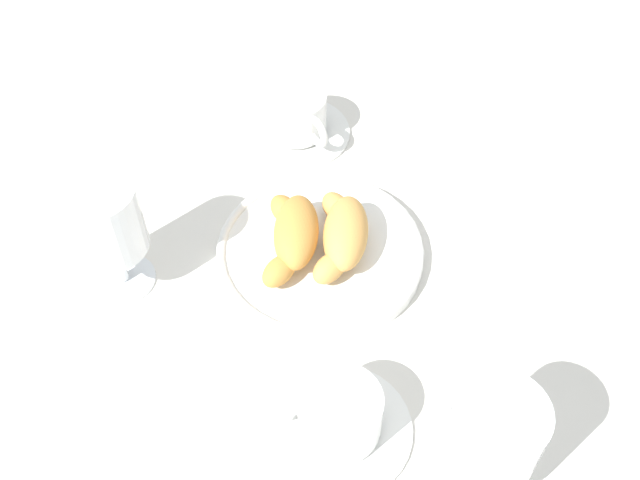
# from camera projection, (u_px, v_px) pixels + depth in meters

# --- Properties ---
(ground_plane) EXTENTS (2.20, 2.20, 0.00)m
(ground_plane) POSITION_uv_depth(u_px,v_px,m) (331.00, 268.00, 0.82)
(ground_plane) COLOR silver
(pastry_plate) EXTENTS (0.23, 0.23, 0.02)m
(pastry_plate) POSITION_uv_depth(u_px,v_px,m) (320.00, 252.00, 0.83)
(pastry_plate) COLOR white
(pastry_plate) RESTS_ON ground_plane
(croissant_large) EXTENTS (0.13, 0.09, 0.04)m
(croissant_large) POSITION_uv_depth(u_px,v_px,m) (343.00, 234.00, 0.80)
(croissant_large) COLOR #D6994C
(croissant_large) RESTS_ON pastry_plate
(croissant_small) EXTENTS (0.13, 0.10, 0.04)m
(croissant_small) POSITION_uv_depth(u_px,v_px,m) (291.00, 236.00, 0.80)
(croissant_small) COLOR #CC893D
(croissant_small) RESTS_ON pastry_plate
(coffee_cup_near) EXTENTS (0.14, 0.14, 0.06)m
(coffee_cup_near) POSITION_uv_depth(u_px,v_px,m) (297.00, 119.00, 0.94)
(coffee_cup_near) COLOR white
(coffee_cup_near) RESTS_ON ground_plane
(coffee_cup_far) EXTENTS (0.14, 0.14, 0.06)m
(coffee_cup_far) POSITION_uv_depth(u_px,v_px,m) (339.00, 418.00, 0.68)
(coffee_cup_far) COLOR white
(coffee_cup_far) RESTS_ON ground_plane
(juice_glass_left) EXTENTS (0.08, 0.08, 0.14)m
(juice_glass_left) POSITION_uv_depth(u_px,v_px,m) (106.00, 224.00, 0.74)
(juice_glass_left) COLOR white
(juice_glass_left) RESTS_ON ground_plane
(juice_glass_right) EXTENTS (0.08, 0.08, 0.14)m
(juice_glass_right) POSITION_uv_depth(u_px,v_px,m) (492.00, 439.00, 0.60)
(juice_glass_right) COLOR white
(juice_glass_right) RESTS_ON ground_plane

